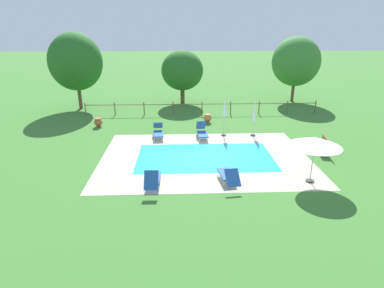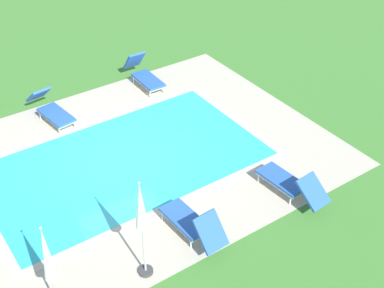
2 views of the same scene
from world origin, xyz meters
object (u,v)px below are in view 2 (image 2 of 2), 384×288
object	(u,v)px
sun_lounger_north_near_steps	(192,223)
sun_lounger_north_far	(144,74)
sun_lounger_north_mid	(51,109)
sun_lounger_south_near_corner	(290,183)
patio_umbrella_closed_row_mid_west	(48,260)
patio_umbrella_closed_row_west	(141,214)

from	to	relation	value
sun_lounger_north_near_steps	sun_lounger_north_far	xyz separation A→B (m)	(-2.65, -6.64, 0.00)
sun_lounger_north_mid	sun_lounger_south_near_corner	distance (m)	7.50
sun_lounger_north_near_steps	patio_umbrella_closed_row_mid_west	size ratio (longest dim) A/B	0.81
sun_lounger_north_mid	sun_lounger_north_far	distance (m)	3.39
sun_lounger_south_near_corner	patio_umbrella_closed_row_mid_west	distance (m)	6.27
sun_lounger_north_near_steps	patio_umbrella_closed_row_west	xyz separation A→B (m)	(1.44, 0.34, 1.32)
sun_lounger_north_mid	patio_umbrella_closed_row_mid_west	xyz separation A→B (m)	(2.62, 6.64, 1.14)
sun_lounger_south_near_corner	sun_lounger_north_mid	bearing A→B (deg)	-61.81
patio_umbrella_closed_row_west	sun_lounger_north_far	bearing A→B (deg)	-120.34
sun_lounger_north_far	patio_umbrella_closed_row_mid_west	world-z (taller)	patio_umbrella_closed_row_mid_west
sun_lounger_north_near_steps	patio_umbrella_closed_row_mid_west	distance (m)	3.55
patio_umbrella_closed_row_mid_west	patio_umbrella_closed_row_west	bearing A→B (deg)	177.31
sun_lounger_north_far	sun_lounger_north_mid	bearing A→B (deg)	4.28
sun_lounger_north_mid	sun_lounger_south_near_corner	bearing A→B (deg)	118.19
sun_lounger_north_near_steps	patio_umbrella_closed_row_west	distance (m)	1.98
sun_lounger_north_mid	patio_umbrella_closed_row_west	bearing A→B (deg)	84.02
sun_lounger_north_mid	patio_umbrella_closed_row_mid_west	distance (m)	7.22
sun_lounger_north_mid	patio_umbrella_closed_row_west	distance (m)	6.89
sun_lounger_north_mid	patio_umbrella_closed_row_mid_west	size ratio (longest dim) A/B	0.86
sun_lounger_north_near_steps	sun_lounger_south_near_corner	xyz separation A→B (m)	(-2.81, 0.22, -0.02)
sun_lounger_north_far	patio_umbrella_closed_row_mid_west	distance (m)	9.21
sun_lounger_south_near_corner	sun_lounger_north_near_steps	bearing A→B (deg)	-4.50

